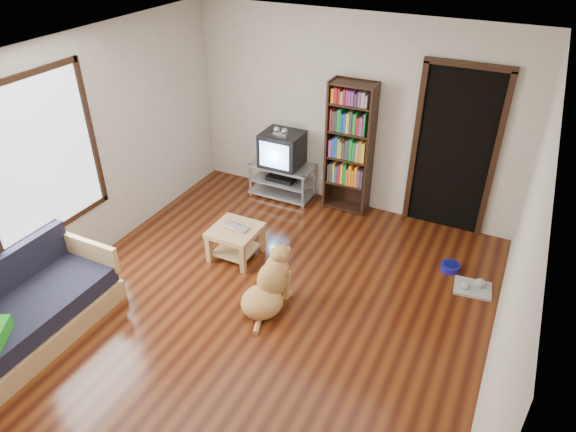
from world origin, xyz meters
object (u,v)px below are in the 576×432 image
at_px(grey_rag, 473,288).
at_px(dog_bowl, 450,267).
at_px(laptop, 234,229).
at_px(bookshelf, 350,142).
at_px(coffee_table, 235,237).
at_px(dog, 269,287).
at_px(tv_stand, 282,179).
at_px(sofa, 26,316).
at_px(crt_tv, 283,148).

bearing_deg(grey_rag, dog_bowl, 140.19).
distance_m(laptop, bookshelf, 1.97).
xyz_separation_m(laptop, dog_bowl, (2.39, 0.90, -0.37)).
xyz_separation_m(coffee_table, dog, (0.78, -0.61, -0.03)).
relative_size(tv_stand, sofa, 0.50).
relative_size(crt_tv, bookshelf, 0.32).
bearing_deg(coffee_table, bookshelf, 65.02).
xyz_separation_m(dog_bowl, coffee_table, (-2.39, -0.87, 0.24)).
xyz_separation_m(bookshelf, dog, (-0.00, -2.29, -0.75)).
bearing_deg(grey_rag, crt_tv, 161.02).
bearing_deg(grey_rag, dog, -147.21).
distance_m(tv_stand, sofa, 3.76).
relative_size(grey_rag, coffee_table, 0.73).
xyz_separation_m(grey_rag, crt_tv, (-2.86, 0.98, 0.73)).
bearing_deg(crt_tv, dog_bowl, -15.99).
distance_m(bookshelf, coffee_table, 1.98).
distance_m(laptop, crt_tv, 1.68).
distance_m(crt_tv, coffee_table, 1.68).
bearing_deg(tv_stand, bookshelf, 5.63).
bearing_deg(sofa, grey_rag, 34.83).
height_order(tv_stand, sofa, sofa).
bearing_deg(dog, crt_tv, 113.15).
height_order(grey_rag, dog, dog).
bearing_deg(sofa, tv_stand, 74.98).
xyz_separation_m(tv_stand, bookshelf, (0.95, 0.09, 0.73)).
xyz_separation_m(grey_rag, tv_stand, (-2.86, 0.96, 0.25)).
distance_m(laptop, dog, 0.99).
bearing_deg(bookshelf, grey_rag, -28.91).
bearing_deg(sofa, coffee_table, 60.84).
relative_size(dog_bowl, bookshelf, 0.12).
height_order(grey_rag, coffee_table, coffee_table).
bearing_deg(sofa, dog, 36.76).
relative_size(grey_rag, dog, 0.47).
distance_m(grey_rag, coffee_table, 2.78).
height_order(grey_rag, sofa, sofa).
bearing_deg(laptop, dog_bowl, 27.39).
bearing_deg(tv_stand, grey_rag, -18.58).
bearing_deg(bookshelf, dog, -90.05).
bearing_deg(tv_stand, dog, -66.64).
bearing_deg(sofa, crt_tv, 75.07).
height_order(dog_bowl, dog, dog).
xyz_separation_m(grey_rag, coffee_table, (-2.69, -0.62, 0.27)).
bearing_deg(crt_tv, laptop, -84.10).
bearing_deg(sofa, bookshelf, 62.68).
relative_size(sofa, coffee_table, 3.27).
xyz_separation_m(crt_tv, dog, (0.95, -2.22, -0.49)).
xyz_separation_m(crt_tv, coffee_table, (0.17, -1.60, -0.46)).
height_order(bookshelf, sofa, bookshelf).
distance_m(dog_bowl, grey_rag, 0.39).
distance_m(dog_bowl, dog, 2.20).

